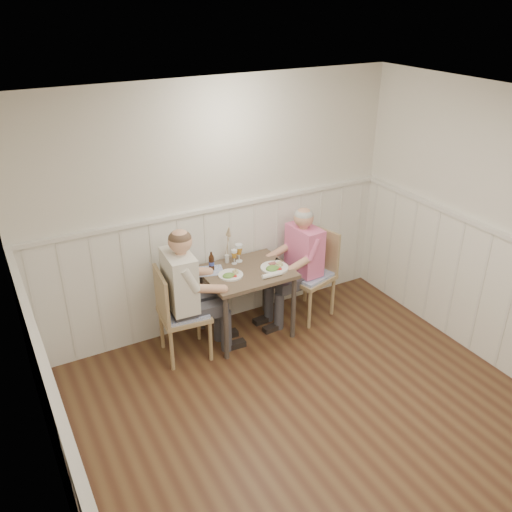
{
  "coord_description": "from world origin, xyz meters",
  "views": [
    {
      "loc": [
        -2.11,
        -2.44,
        3.32
      ],
      "look_at": [
        0.13,
        1.64,
        1.0
      ],
      "focal_mm": 38.0,
      "sensor_mm": 36.0,
      "label": 1
    }
  ],
  "objects_px": {
    "man_in_pink": "(301,272)",
    "beer_bottle": "(211,262)",
    "chair_right": "(312,270)",
    "chair_left": "(178,311)",
    "diner_cream": "(186,304)",
    "dining_table": "(247,279)",
    "grass_vase": "(227,246)"
  },
  "relations": [
    {
      "from": "chair_left",
      "to": "diner_cream",
      "type": "xyz_separation_m",
      "value": [
        0.08,
        -0.02,
        0.06
      ]
    },
    {
      "from": "diner_cream",
      "to": "beer_bottle",
      "type": "bearing_deg",
      "value": 30.16
    },
    {
      "from": "beer_bottle",
      "to": "diner_cream",
      "type": "bearing_deg",
      "value": -149.84
    },
    {
      "from": "man_in_pink",
      "to": "beer_bottle",
      "type": "height_order",
      "value": "man_in_pink"
    },
    {
      "from": "chair_right",
      "to": "diner_cream",
      "type": "bearing_deg",
      "value": -177.47
    },
    {
      "from": "chair_left",
      "to": "diner_cream",
      "type": "distance_m",
      "value": 0.1
    },
    {
      "from": "dining_table",
      "to": "man_in_pink",
      "type": "distance_m",
      "value": 0.69
    },
    {
      "from": "diner_cream",
      "to": "dining_table",
      "type": "bearing_deg",
      "value": 4.08
    },
    {
      "from": "man_in_pink",
      "to": "dining_table",
      "type": "bearing_deg",
      "value": -177.14
    },
    {
      "from": "chair_left",
      "to": "man_in_pink",
      "type": "bearing_deg",
      "value": 2.64
    },
    {
      "from": "dining_table",
      "to": "chair_right",
      "type": "xyz_separation_m",
      "value": [
        0.82,
        0.02,
        -0.11
      ]
    },
    {
      "from": "man_in_pink",
      "to": "diner_cream",
      "type": "xyz_separation_m",
      "value": [
        -1.37,
        -0.08,
        0.04
      ]
    },
    {
      "from": "man_in_pink",
      "to": "grass_vase",
      "type": "height_order",
      "value": "man_in_pink"
    },
    {
      "from": "chair_right",
      "to": "beer_bottle",
      "type": "bearing_deg",
      "value": 172.07
    },
    {
      "from": "beer_bottle",
      "to": "grass_vase",
      "type": "distance_m",
      "value": 0.24
    },
    {
      "from": "chair_right",
      "to": "chair_left",
      "type": "height_order",
      "value": "chair_right"
    },
    {
      "from": "man_in_pink",
      "to": "beer_bottle",
      "type": "bearing_deg",
      "value": 171.88
    },
    {
      "from": "diner_cream",
      "to": "beer_bottle",
      "type": "xyz_separation_m",
      "value": [
        0.39,
        0.22,
        0.26
      ]
    },
    {
      "from": "beer_bottle",
      "to": "dining_table",
      "type": "bearing_deg",
      "value": -29.78
    },
    {
      "from": "dining_table",
      "to": "chair_right",
      "type": "relative_size",
      "value": 0.88
    },
    {
      "from": "man_in_pink",
      "to": "beer_bottle",
      "type": "relative_size",
      "value": 6.45
    },
    {
      "from": "beer_bottle",
      "to": "grass_vase",
      "type": "height_order",
      "value": "grass_vase"
    },
    {
      "from": "chair_right",
      "to": "grass_vase",
      "type": "bearing_deg",
      "value": 165.41
    },
    {
      "from": "chair_right",
      "to": "beer_bottle",
      "type": "relative_size",
      "value": 4.87
    },
    {
      "from": "dining_table",
      "to": "diner_cream",
      "type": "distance_m",
      "value": 0.69
    },
    {
      "from": "chair_right",
      "to": "diner_cream",
      "type": "relative_size",
      "value": 0.71
    },
    {
      "from": "chair_left",
      "to": "grass_vase",
      "type": "relative_size",
      "value": 2.34
    },
    {
      "from": "chair_right",
      "to": "man_in_pink",
      "type": "bearing_deg",
      "value": 173.42
    },
    {
      "from": "chair_left",
      "to": "chair_right",
      "type": "bearing_deg",
      "value": 1.81
    },
    {
      "from": "dining_table",
      "to": "man_in_pink",
      "type": "bearing_deg",
      "value": 2.86
    },
    {
      "from": "grass_vase",
      "to": "dining_table",
      "type": "bearing_deg",
      "value": -69.83
    },
    {
      "from": "chair_right",
      "to": "man_in_pink",
      "type": "relative_size",
      "value": 0.76
    }
  ]
}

